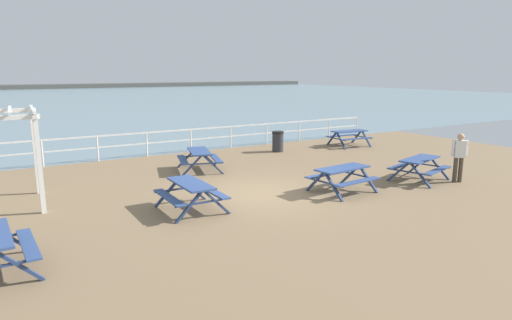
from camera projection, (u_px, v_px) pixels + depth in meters
ground_plane at (260, 197)px, 13.63m from camera, size 30.00×24.00×0.20m
sea_band at (46, 100)px, 57.69m from camera, size 142.00×90.00×0.01m
distant_shoreline at (20, 89)px, 93.62m from camera, size 142.00×6.00×1.80m
seaward_railing at (169, 138)px, 19.94m from camera, size 23.07×0.07×1.08m
picnic_table_near_left at (349, 134)px, 22.16m from camera, size 1.93×1.69×0.80m
picnic_table_near_right at (199, 155)px, 16.62m from camera, size 1.95×2.15×0.80m
picnic_table_mid_centre at (420, 164)px, 15.15m from camera, size 2.13×1.91×0.80m
picnic_table_far_left at (342, 173)px, 13.69m from camera, size 1.93×1.68×0.80m
picnic_table_far_right at (191, 189)px, 11.85m from camera, size 1.56×1.82×0.80m
visitor at (459, 154)px, 14.85m from camera, size 0.46×0.37×1.66m
litter_bin at (278, 141)px, 20.63m from camera, size 0.55×0.55×0.95m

